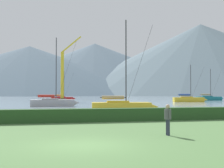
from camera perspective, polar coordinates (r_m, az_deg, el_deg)
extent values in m
plane|color=#517A42|center=(13.85, -5.13, -10.96)|extent=(1000.00, 1000.00, 0.00)
cube|color=#8499A8|center=(150.55, -12.71, -2.46)|extent=(320.00, 246.00, 0.00)
cube|color=#284C23|center=(24.66, -8.85, -5.65)|extent=(80.00, 1.20, 1.03)
cube|color=gold|center=(81.92, 13.59, -2.76)|extent=(7.81, 4.20, 1.17)
cone|color=gold|center=(83.02, 16.44, -2.72)|extent=(1.47, 1.26, 0.99)
cube|color=gold|center=(81.81, 13.29, -2.46)|extent=(3.10, 2.37, 0.74)
cylinder|color=#333338|center=(82.10, 14.00, 0.35)|extent=(0.15, 0.15, 8.78)
cylinder|color=#333338|center=(81.66, 12.87, -1.91)|extent=(3.28, 0.90, 0.13)
cylinder|color=#2847A3|center=(81.66, 12.87, -1.91)|extent=(2.87, 1.11, 0.47)
cylinder|color=#333338|center=(82.54, 15.18, 0.19)|extent=(3.44, 0.85, 8.35)
cube|color=#19707A|center=(101.09, 17.04, -2.51)|extent=(7.66, 3.40, 1.16)
cone|color=#19707A|center=(102.86, 19.20, -2.48)|extent=(1.38, 1.13, 0.99)
cube|color=#16646E|center=(100.91, 16.81, -2.27)|extent=(2.94, 2.09, 0.74)
cylinder|color=#333338|center=(101.37, 17.34, 0.08)|extent=(0.15, 0.15, 9.06)
cylinder|color=#333338|center=(100.67, 16.49, -1.83)|extent=(3.33, 0.52, 0.13)
cylinder|color=tan|center=(100.67, 16.49, -1.83)|extent=(2.87, 0.80, 0.47)
cylinder|color=#333338|center=(102.09, 18.24, -0.05)|extent=(3.50, 0.45, 8.62)
cube|color=#9E9EA3|center=(54.39, -10.70, -3.38)|extent=(7.24, 2.60, 1.13)
cone|color=#9E9EA3|center=(54.66, -6.38, -3.39)|extent=(1.25, 0.98, 0.96)
cube|color=gray|center=(54.37, -11.13, -2.94)|extent=(2.71, 1.78, 0.72)
cylinder|color=#333338|center=(54.53, -10.02, 2.49)|extent=(0.14, 0.14, 11.06)
cylinder|color=#333338|center=(54.35, -11.75, -2.13)|extent=(3.24, 0.19, 0.12)
cylinder|color=red|center=(54.35, -11.75, -2.13)|extent=(2.76, 0.50, 0.45)
cylinder|color=#333338|center=(54.60, -8.24, 2.19)|extent=(3.42, 0.10, 10.52)
cube|color=red|center=(100.06, -8.97, -2.61)|extent=(6.85, 3.85, 1.02)
cone|color=red|center=(99.44, -6.86, -2.63)|extent=(1.30, 1.13, 0.87)
cube|color=#A52020|center=(100.12, -9.17, -2.40)|extent=(2.74, 2.14, 0.65)
cylinder|color=#333338|center=(99.97, -8.64, -0.14)|extent=(0.13, 0.13, 8.54)
cylinder|color=#333338|center=(100.22, -9.47, -2.00)|extent=(2.85, 0.87, 0.11)
cylinder|color=orange|center=(100.22, -9.47, -2.00)|extent=(2.50, 1.05, 0.41)
cylinder|color=#333338|center=(99.70, -7.78, -0.27)|extent=(2.99, 0.84, 8.12)
cube|color=gold|center=(38.43, 1.65, -4.16)|extent=(7.33, 3.46, 1.11)
cone|color=gold|center=(39.08, 7.54, -4.10)|extent=(1.34, 1.11, 0.94)
cube|color=gold|center=(38.37, 1.05, -3.56)|extent=(2.84, 2.07, 0.70)
cylinder|color=#333338|center=(38.64, 2.54, 3.79)|extent=(0.14, 0.14, 10.59)
cylinder|color=#333338|center=(38.30, 0.19, -2.43)|extent=(3.15, 0.60, 0.12)
cylinder|color=tan|center=(38.30, 0.19, -2.43)|extent=(2.73, 0.85, 0.44)
cylinder|color=#333338|center=(38.86, 4.97, 3.37)|extent=(3.32, 0.54, 10.07)
cylinder|color=#2D3347|center=(17.06, 10.16, -7.74)|extent=(0.14, 0.14, 0.85)
cylinder|color=#2D3347|center=(17.22, 9.91, -7.68)|extent=(0.14, 0.14, 0.85)
cylinder|color=#4C4C51|center=(17.08, 10.02, -5.37)|extent=(0.36, 0.36, 0.55)
cylinder|color=#4C4C51|center=(16.86, 10.35, -5.33)|extent=(0.09, 0.09, 0.50)
cylinder|color=#4C4C51|center=(17.30, 9.70, -5.24)|extent=(0.09, 0.09, 0.50)
sphere|color=tan|center=(17.06, 10.02, -3.98)|extent=(0.22, 0.22, 0.22)
cube|color=#333338|center=(85.67, -8.97, -2.86)|extent=(2.00, 2.00, 0.80)
cube|color=gold|center=(85.79, -8.95, 1.60)|extent=(0.80, 0.80, 12.53)
cube|color=gold|center=(86.90, -7.28, 7.13)|extent=(5.21, 0.36, 4.58)
cone|color=#425666|center=(371.99, -14.65, 2.36)|extent=(318.19, 318.19, 55.79)
cone|color=#4C6070|center=(409.77, -3.13, 2.70)|extent=(328.67, 328.67, 66.48)
cone|color=slate|center=(384.59, 15.69, 4.28)|extent=(339.80, 339.80, 83.07)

